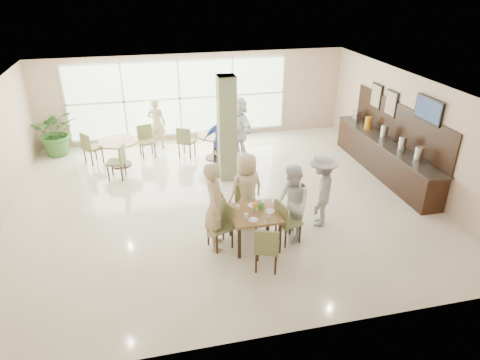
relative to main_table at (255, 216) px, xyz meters
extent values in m
plane|color=beige|center=(-0.31, 2.01, -0.66)|extent=(10.00, 10.00, 0.00)
plane|color=white|center=(-0.31, 2.01, 2.14)|extent=(10.00, 10.00, 0.00)
plane|color=#CEB094|center=(-0.31, 6.51, 0.74)|extent=(10.00, 0.00, 10.00)
plane|color=#CEB094|center=(-0.31, -2.49, 0.74)|extent=(10.00, 0.00, 10.00)
plane|color=#CEB094|center=(4.69, 2.01, 0.74)|extent=(0.00, 9.00, 9.00)
plane|color=silver|center=(-0.81, 6.48, 0.74)|extent=(7.00, 0.00, 7.00)
cube|color=#76825A|center=(0.09, 3.21, 0.74)|extent=(0.45, 0.45, 2.80)
cube|color=brown|center=(0.00, 0.00, 0.07)|extent=(0.97, 0.97, 0.05)
cube|color=black|center=(-0.41, -0.41, -0.31)|extent=(0.06, 0.06, 0.70)
cube|color=black|center=(0.41, -0.41, -0.31)|extent=(0.06, 0.06, 0.70)
cube|color=black|center=(-0.41, 0.41, -0.31)|extent=(0.06, 0.06, 0.70)
cube|color=black|center=(0.41, 0.41, -0.31)|extent=(0.06, 0.06, 0.70)
cylinder|color=brown|center=(-2.78, 4.75, 0.07)|extent=(1.13, 1.13, 0.04)
cylinder|color=black|center=(-2.78, 4.75, -0.30)|extent=(0.10, 0.10, 0.71)
cylinder|color=black|center=(-2.78, 4.75, -0.64)|extent=(0.60, 0.60, 0.03)
cylinder|color=brown|center=(-0.01, 4.65, 0.07)|extent=(1.01, 1.01, 0.04)
cylinder|color=black|center=(-0.01, 4.65, -0.30)|extent=(0.10, 0.10, 0.71)
cylinder|color=black|center=(-0.01, 4.65, -0.64)|extent=(0.60, 0.60, 0.03)
cylinder|color=white|center=(-0.31, 0.19, 0.14)|extent=(0.08, 0.08, 0.10)
cylinder|color=white|center=(0.24, -0.25, 0.14)|extent=(0.08, 0.08, 0.10)
cylinder|color=white|center=(-0.22, -0.17, 0.14)|extent=(0.08, 0.08, 0.10)
cylinder|color=white|center=(0.24, 0.24, 0.14)|extent=(0.08, 0.08, 0.10)
cylinder|color=white|center=(-0.10, -0.28, 0.10)|extent=(0.20, 0.20, 0.01)
cylinder|color=white|center=(0.03, 0.28, 0.10)|extent=(0.20, 0.20, 0.01)
cylinder|color=white|center=(0.32, -0.03, 0.10)|extent=(0.20, 0.20, 0.01)
cylinder|color=#99B27F|center=(0.00, 0.00, 0.15)|extent=(0.07, 0.07, 0.12)
sphere|color=orange|center=(0.03, 0.00, 0.26)|extent=(0.07, 0.07, 0.07)
sphere|color=orange|center=(-0.02, 0.03, 0.26)|extent=(0.07, 0.07, 0.07)
sphere|color=orange|center=(-0.01, -0.03, 0.26)|extent=(0.07, 0.07, 0.07)
cube|color=green|center=(0.15, 0.10, 0.17)|extent=(0.10, 0.04, 0.15)
cube|color=black|center=(4.37, 2.51, -0.21)|extent=(0.60, 4.60, 0.90)
cube|color=black|center=(4.37, 2.51, 0.26)|extent=(0.64, 4.70, 0.04)
cube|color=black|center=(4.66, 2.51, 0.79)|extent=(0.04, 4.60, 1.00)
cylinder|color=silver|center=(4.37, 1.11, 0.48)|extent=(0.20, 0.20, 0.40)
cylinder|color=silver|center=(4.37, 1.81, 0.48)|extent=(0.20, 0.20, 0.40)
cylinder|color=silver|center=(4.37, 2.71, 0.48)|extent=(0.20, 0.20, 0.40)
cylinder|color=orange|center=(4.37, 3.61, 0.46)|extent=(0.18, 0.18, 0.36)
cube|color=silver|center=(4.37, 4.31, 0.46)|extent=(0.18, 0.30, 0.36)
cube|color=black|center=(4.63, 1.41, 1.49)|extent=(0.06, 1.00, 0.58)
cube|color=#7F99CC|center=(4.60, 1.41, 1.49)|extent=(0.01, 0.92, 0.50)
cube|color=black|center=(4.64, 3.01, 1.19)|extent=(0.04, 0.55, 0.70)
cube|color=olive|center=(4.61, 3.01, 1.19)|extent=(0.01, 0.47, 0.62)
cube|color=black|center=(4.64, 3.81, 1.19)|extent=(0.04, 0.55, 0.70)
cube|color=olive|center=(4.61, 3.81, 1.19)|extent=(0.01, 0.47, 0.62)
imported|color=#386D2B|center=(-4.63, 6.01, 0.06)|extent=(1.42, 1.42, 1.44)
imported|color=tan|center=(-0.78, 0.10, 0.27)|extent=(0.53, 0.73, 1.87)
imported|color=tan|center=(0.05, 0.89, 0.17)|extent=(0.90, 0.66, 1.65)
imported|color=white|center=(0.80, 0.04, 0.17)|extent=(0.65, 0.83, 1.67)
imported|color=#99989B|center=(1.61, 0.45, 0.19)|extent=(1.07, 1.26, 1.69)
imported|color=#4060C0|center=(0.03, 3.84, 0.17)|extent=(1.11, 0.91, 1.66)
imported|color=white|center=(0.74, 4.75, 0.25)|extent=(1.23, 1.83, 1.81)
imported|color=tan|center=(-1.63, 5.92, 0.14)|extent=(0.69, 0.59, 1.60)
camera|label=1|loc=(-1.95, -7.16, 4.48)|focal=32.00mm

